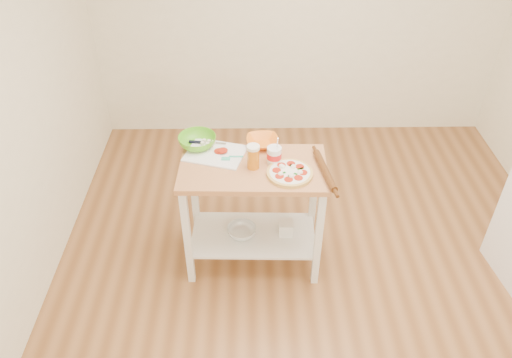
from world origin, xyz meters
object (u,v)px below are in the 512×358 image
Objects in this scene: green_bowl at (197,141)px; rolling_pin at (325,171)px; pizza at (290,173)px; spatula at (231,157)px; yogurt_tub at (274,155)px; shelf_bin at (286,228)px; prep_island at (253,196)px; orange_bowl at (262,142)px; beer_pint at (253,157)px; shelf_glass_bowl at (242,231)px; cutting_board at (215,153)px; knife at (202,142)px.

rolling_pin is at bearing -21.26° from green_bowl.
pizza is 0.43m from spatula.
yogurt_tub is 0.66m from shelf_bin.
orange_bowl is (0.07, 0.26, 0.29)m from prep_island.
orange_bowl is (-0.17, 0.35, 0.01)m from pizza.
prep_island is 0.33m from spatula.
shelf_bin is at bearing 1.94° from prep_island.
orange_bowl is 1.32× the size of beer_pint.
spatula is 0.72m from shelf_bin.
yogurt_tub is 0.99× the size of shelf_glass_bowl.
shelf_glass_bowl is at bearing 171.33° from rolling_pin.
orange_bowl is 0.28m from beer_pint.
rolling_pin is at bearing -8.67° from shelf_glass_bowl.
spatula reaches higher than prep_island.
cutting_board is at bearing 153.52° from pizza.
prep_island is at bearing 157.73° from pizza.
beer_pint is (0.27, -0.17, 0.08)m from cutting_board.
prep_island is 3.31× the size of pizza.
orange_bowl reaches higher than rolling_pin.
knife is at bearing 177.79° from orange_bowl.
beer_pint is (0.15, -0.09, 0.07)m from spatula.
spatula is at bearing 169.39° from shelf_bin.
yogurt_tub is at bearing 161.31° from shelf_bin.
knife is 0.43m from orange_bowl.
rolling_pin is (0.33, -0.13, -0.04)m from yogurt_tub.
green_bowl reaches higher than shelf_bin.
knife is 0.47m from beer_pint.
prep_island is 2.41× the size of rolling_pin.
prep_island reaches higher than shelf_glass_bowl.
pizza is at bearing -22.94° from knife.
beer_pint is at bearing 160.24° from pizza.
spatula is 0.69× the size of shelf_glass_bowl.
prep_island is at bearing -27.36° from spatula.
cutting_board is 0.32m from beer_pint.
prep_island is 3.79× the size of green_bowl.
prep_island is at bearing -163.64° from yogurt_tub.
spatula is at bearing 151.33° from prep_island.
beer_pint reaches higher than green_bowl.
prep_island is at bearing -28.23° from knife.
green_bowl reaches higher than pizza.
prep_island is at bearing 169.23° from rolling_pin.
cutting_board is 2.16× the size of yogurt_tub.
shelf_glass_bowl is (-0.57, 0.09, -0.63)m from rolling_pin.
green_bowl is at bearing 147.18° from spatula.
knife is 1.56× the size of beer_pint.
knife reaches higher than shelf_glass_bowl.
rolling_pin is at bearing -23.09° from shelf_bin.
spatula is 0.56× the size of knife.
pizza is at bearing -19.76° from beer_pint.
beer_pint is 0.80× the size of yogurt_tub.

